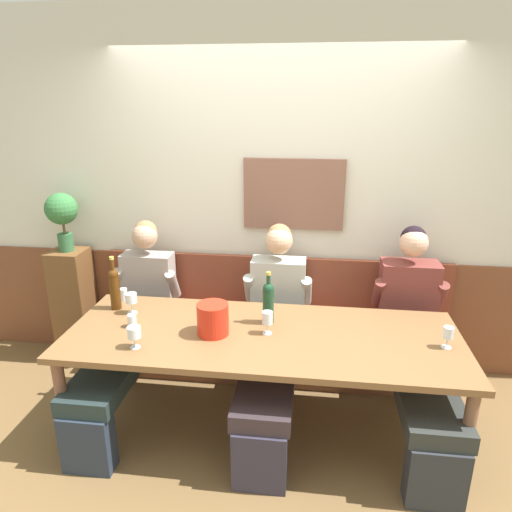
% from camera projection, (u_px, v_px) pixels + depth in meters
% --- Properties ---
extents(ground_plane, '(6.80, 6.80, 0.02)m').
position_uv_depth(ground_plane, '(260.00, 442.00, 3.04)').
color(ground_plane, brown).
rests_on(ground_plane, ground).
extents(room_wall_back, '(6.80, 0.12, 2.80)m').
position_uv_depth(room_wall_back, '(277.00, 198.00, 3.61)').
color(room_wall_back, silver).
rests_on(room_wall_back, ground).
extents(wood_wainscot_panel, '(6.80, 0.03, 0.92)m').
position_uv_depth(wood_wainscot_panel, '(275.00, 310.00, 3.86)').
color(wood_wainscot_panel, brown).
rests_on(wood_wainscot_panel, ground).
extents(wall_bench, '(2.76, 0.42, 0.94)m').
position_uv_depth(wall_bench, '(272.00, 341.00, 3.72)').
color(wall_bench, brown).
rests_on(wall_bench, ground).
extents(dining_table, '(2.46, 0.92, 0.74)m').
position_uv_depth(dining_table, '(262.00, 343.00, 2.91)').
color(dining_table, brown).
rests_on(dining_table, ground).
extents(person_center_left_seat, '(0.50, 1.35, 1.25)m').
position_uv_depth(person_center_left_seat, '(131.00, 323.00, 3.34)').
color(person_center_left_seat, '#263140').
rests_on(person_center_left_seat, ground).
extents(person_center_right_seat, '(0.51, 1.35, 1.26)m').
position_uv_depth(person_center_right_seat, '(273.00, 329.00, 3.23)').
color(person_center_right_seat, '#302E3D').
rests_on(person_center_right_seat, ground).
extents(person_left_seat, '(0.52, 1.35, 1.27)m').
position_uv_depth(person_left_seat, '(416.00, 336.00, 3.12)').
color(person_left_seat, '#2A2E34').
rests_on(person_left_seat, ground).
extents(ice_bucket, '(0.20, 0.20, 0.20)m').
position_uv_depth(ice_bucket, '(213.00, 319.00, 2.85)').
color(ice_bucket, red).
rests_on(ice_bucket, dining_table).
extents(wine_bottle_green_tall, '(0.07, 0.07, 0.38)m').
position_uv_depth(wine_bottle_green_tall, '(115.00, 287.00, 3.18)').
color(wine_bottle_green_tall, '#49280B').
rests_on(wine_bottle_green_tall, dining_table).
extents(wine_bottle_amber_mid, '(0.07, 0.07, 0.35)m').
position_uv_depth(wine_bottle_amber_mid, '(268.00, 301.00, 2.98)').
color(wine_bottle_amber_mid, '#183F25').
rests_on(wine_bottle_amber_mid, dining_table).
extents(wine_glass_mid_left, '(0.08, 0.08, 0.13)m').
position_uv_depth(wine_glass_mid_left, '(134.00, 333.00, 2.69)').
color(wine_glass_mid_left, silver).
rests_on(wine_glass_mid_left, dining_table).
extents(wine_glass_center_front, '(0.07, 0.07, 0.15)m').
position_uv_depth(wine_glass_center_front, '(267.00, 319.00, 2.86)').
color(wine_glass_center_front, silver).
rests_on(wine_glass_center_front, dining_table).
extents(wine_glass_near_bucket, '(0.06, 0.06, 0.13)m').
position_uv_depth(wine_glass_near_bucket, '(448.00, 334.00, 2.69)').
color(wine_glass_near_bucket, silver).
rests_on(wine_glass_near_bucket, dining_table).
extents(wine_glass_mid_right, '(0.08, 0.08, 0.15)m').
position_uv_depth(wine_glass_mid_right, '(131.00, 299.00, 3.13)').
color(wine_glass_mid_right, silver).
rests_on(wine_glass_mid_right, dining_table).
extents(water_tumbler_center, '(0.06, 0.06, 0.09)m').
position_uv_depth(water_tumbler_center, '(123.00, 294.00, 3.35)').
color(water_tumbler_center, silver).
rests_on(water_tumbler_center, dining_table).
extents(water_tumbler_right, '(0.06, 0.06, 0.08)m').
position_uv_depth(water_tumbler_right, '(132.00, 321.00, 2.96)').
color(water_tumbler_right, silver).
rests_on(water_tumbler_right, dining_table).
extents(corner_pedestal, '(0.28, 0.28, 0.97)m').
position_uv_depth(corner_pedestal, '(75.00, 305.00, 3.89)').
color(corner_pedestal, brown).
rests_on(corner_pedestal, ground).
extents(potted_plant, '(0.25, 0.25, 0.47)m').
position_uv_depth(potted_plant, '(62.00, 212.00, 3.63)').
color(potted_plant, '#30623B').
rests_on(potted_plant, corner_pedestal).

